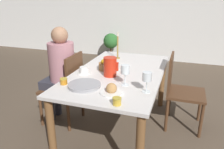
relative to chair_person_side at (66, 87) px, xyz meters
The scene contains 17 objects.
ground_plane 0.80m from the chair_person_side, ahead, with size 20.00×20.00×0.00m, color brown.
wall_back 3.36m from the chair_person_side, 78.48° to the left, with size 10.00×0.06×2.60m.
dining_table 0.67m from the chair_person_side, ahead, with size 0.92×1.62×0.72m.
chair_person_side is the anchor object (origin of this frame).
chair_opposite 1.35m from the chair_person_side, 15.23° to the left, with size 0.42×0.42×0.87m.
person_seated 0.24m from the chair_person_side, 158.62° to the left, with size 0.39×0.41×1.18m.
red_pitcher 0.71m from the chair_person_side, 10.96° to the right, with size 0.16×0.13×0.20m.
wine_glass_water 0.95m from the chair_person_side, 20.41° to the right, with size 0.08×0.08×0.19m.
wine_glass_juice 1.16m from the chair_person_side, 20.95° to the right, with size 0.08×0.08×0.18m.
teacup_near_person 0.44m from the chair_person_side, 23.07° to the right, with size 0.15×0.15×0.07m.
serving_tray 0.71m from the chair_person_side, 44.20° to the right, with size 0.30×0.30×0.03m.
bread_plate 0.95m from the chair_person_side, 34.13° to the right, with size 0.20×0.20×0.09m.
jam_jar_amber 0.61m from the chair_person_side, 60.31° to the right, with size 0.07×0.07×0.06m.
jam_jar_red 1.14m from the chair_person_side, 39.02° to the right, with size 0.07×0.07×0.06m.
fruit_bowl 0.59m from the chair_person_side, ahead, with size 0.19×0.19×0.12m.
candlestick_tall 0.81m from the chair_person_side, 47.75° to the left, with size 0.06×0.06×0.34m.
potted_plant 2.88m from the chair_person_side, 98.20° to the left, with size 0.36×0.36×0.64m.
Camera 1 is at (0.64, -2.14, 1.51)m, focal length 35.00 mm.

